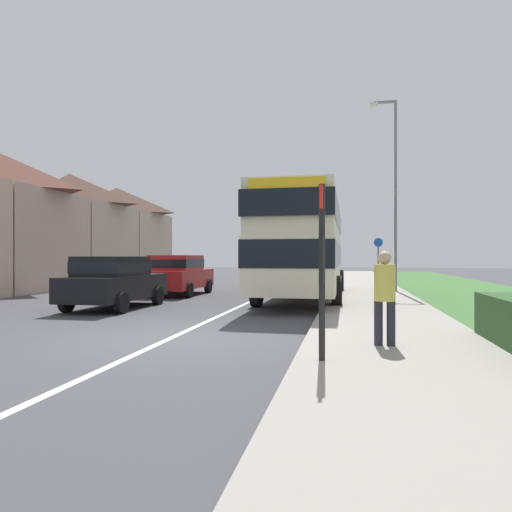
% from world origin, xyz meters
% --- Properties ---
extents(ground_plane, '(120.00, 120.00, 0.00)m').
position_xyz_m(ground_plane, '(0.00, 0.00, 0.00)').
color(ground_plane, '#424247').
extents(lane_marking_centre, '(0.14, 60.00, 0.01)m').
position_xyz_m(lane_marking_centre, '(0.00, 8.00, 0.00)').
color(lane_marking_centre, silver).
rests_on(lane_marking_centre, ground_plane).
extents(pavement_near_side, '(3.20, 68.00, 0.12)m').
position_xyz_m(pavement_near_side, '(4.20, 6.00, 0.06)').
color(pavement_near_side, gray).
rests_on(pavement_near_side, ground_plane).
extents(double_decker_bus, '(2.80, 10.77, 3.70)m').
position_xyz_m(double_decker_bus, '(1.78, 8.77, 2.14)').
color(double_decker_bus, beige).
rests_on(double_decker_bus, ground_plane).
extents(parked_car_black, '(1.89, 3.98, 1.59)m').
position_xyz_m(parked_car_black, '(-3.62, 4.47, 0.88)').
color(parked_car_black, black).
rests_on(parked_car_black, ground_plane).
extents(parked_car_red, '(2.01, 4.03, 1.64)m').
position_xyz_m(parked_car_red, '(-3.53, 9.52, 0.90)').
color(parked_car_red, '#B21E1E').
rests_on(parked_car_red, ground_plane).
extents(pedestrian_at_stop, '(0.34, 0.34, 1.67)m').
position_xyz_m(pedestrian_at_stop, '(3.95, -0.58, 0.98)').
color(pedestrian_at_stop, '#23232D').
rests_on(pedestrian_at_stop, ground_plane).
extents(bus_stop_sign, '(0.09, 0.52, 2.60)m').
position_xyz_m(bus_stop_sign, '(3.00, -1.86, 1.54)').
color(bus_stop_sign, black).
rests_on(bus_stop_sign, ground_plane).
extents(cycle_route_sign, '(0.44, 0.08, 2.52)m').
position_xyz_m(cycle_route_sign, '(4.86, 15.30, 1.43)').
color(cycle_route_sign, slate).
rests_on(cycle_route_sign, ground_plane).
extents(street_lamp_mid, '(1.14, 0.20, 8.26)m').
position_xyz_m(street_lamp_mid, '(5.27, 11.94, 4.69)').
color(street_lamp_mid, slate).
rests_on(street_lamp_mid, ground_plane).
extents(house_terrace_far_side, '(6.16, 22.01, 6.43)m').
position_xyz_m(house_terrace_far_side, '(-12.58, 12.93, 3.22)').
color(house_terrace_far_side, '#C1A88E').
rests_on(house_terrace_far_side, ground_plane).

